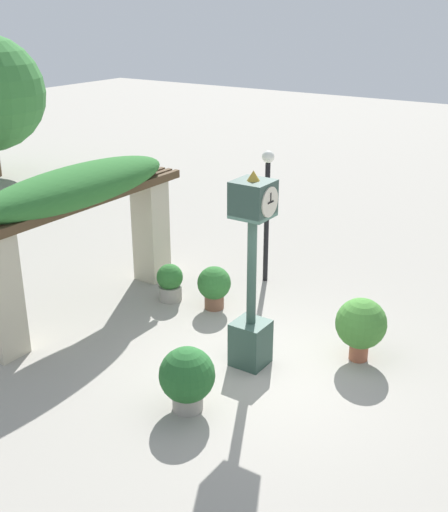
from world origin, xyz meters
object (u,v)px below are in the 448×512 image
at_px(pedestal_clock, 252,279).
at_px(potted_plant_far_right, 214,285).
at_px(potted_plant_near_left, 361,325).
at_px(lamp_post, 267,200).
at_px(potted_plant_far_left, 170,282).
at_px(potted_plant_near_right, 187,377).

bearing_deg(pedestal_clock, potted_plant_far_right, 50.37).
height_order(potted_plant_near_left, potted_plant_far_right, potted_plant_near_left).
distance_m(pedestal_clock, lamp_post, 3.32).
xyz_separation_m(pedestal_clock, lamp_post, (2.98, 1.45, 0.25)).
bearing_deg(pedestal_clock, potted_plant_far_left, 65.30).
xyz_separation_m(potted_plant_far_left, lamp_post, (1.82, -1.05, 1.35)).
bearing_deg(potted_plant_far_left, potted_plant_near_left, -91.15).
relative_size(potted_plant_near_right, potted_plant_far_right, 1.15).
xyz_separation_m(potted_plant_near_left, potted_plant_near_right, (-2.61, 1.48, -0.10)).
height_order(potted_plant_near_right, potted_plant_far_right, potted_plant_near_right).
relative_size(potted_plant_near_left, potted_plant_far_left, 1.44).
relative_size(potted_plant_near_left, potted_plant_far_right, 1.27).
bearing_deg(lamp_post, potted_plant_far_right, 175.06).
height_order(potted_plant_far_right, lamp_post, lamp_post).
height_order(potted_plant_far_left, lamp_post, lamp_post).
distance_m(potted_plant_near_left, potted_plant_near_right, 3.00).
bearing_deg(potted_plant_far_right, lamp_post, -4.94).
height_order(pedestal_clock, potted_plant_near_right, pedestal_clock).
relative_size(pedestal_clock, potted_plant_far_left, 4.31).
distance_m(potted_plant_far_right, lamp_post, 2.08).
bearing_deg(potted_plant_near_right, potted_plant_far_right, 27.72).
distance_m(potted_plant_near_left, lamp_post, 3.59).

